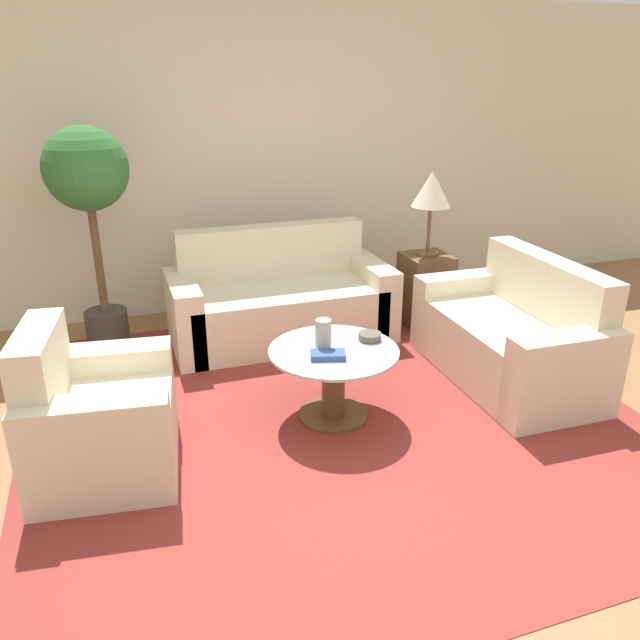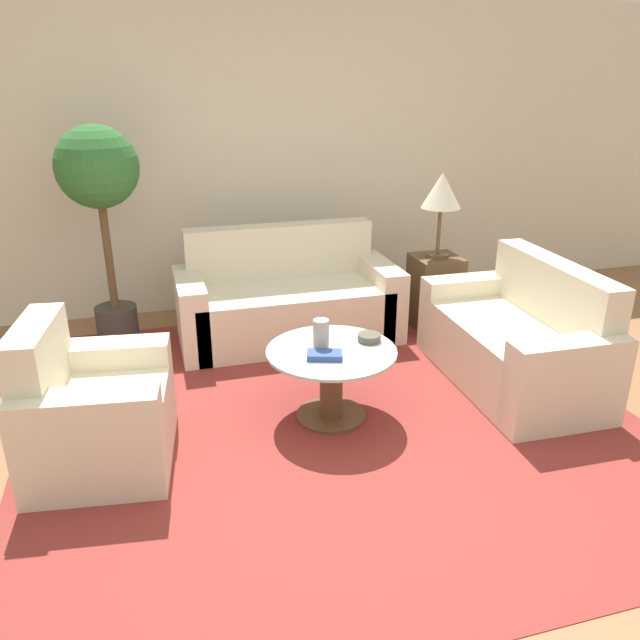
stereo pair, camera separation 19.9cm
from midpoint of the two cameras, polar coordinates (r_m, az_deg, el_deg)
ground_plane at (r=3.34m, az=2.37°, el=-14.96°), size 14.00×14.00×0.00m
wall_back at (r=5.54m, az=-8.80°, el=14.33°), size 10.00×0.06×2.60m
rug at (r=3.92m, az=-0.26°, el=-8.73°), size 3.65×3.53×0.01m
sofa_main at (r=4.98m, az=-4.90°, el=1.61°), size 1.71×0.77×0.86m
armchair at (r=3.56m, az=-21.52°, el=-8.72°), size 0.81×0.91×0.83m
loveseat at (r=4.46m, az=16.13°, el=-1.68°), size 0.77×1.44×0.84m
coffee_table at (r=3.79m, az=-0.27°, el=-4.97°), size 0.78×0.78×0.46m
side_table at (r=5.27m, az=8.51°, el=2.77°), size 0.37×0.37×0.60m
table_lamp at (r=5.07m, az=9.03°, el=11.52°), size 0.31×0.31×0.67m
potted_plant at (r=4.86m, az=-21.52°, el=10.93°), size 0.60×0.60×1.66m
vase at (r=3.66m, az=-1.25°, el=-1.42°), size 0.10×0.10×0.20m
bowl at (r=3.84m, az=3.10°, el=-1.53°), size 0.14×0.14×0.05m
book_stack at (r=3.60m, az=-0.85°, el=-3.25°), size 0.23×0.17×0.04m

